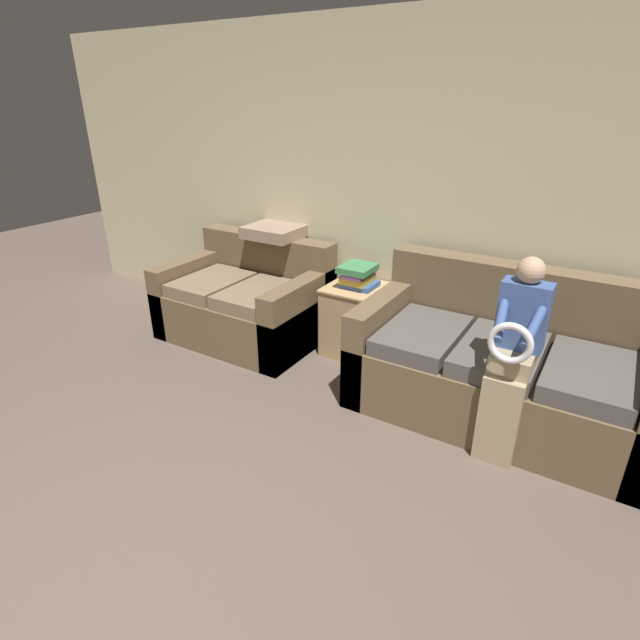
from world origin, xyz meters
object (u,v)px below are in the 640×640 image
at_px(couch_side, 246,303).
at_px(book_stack, 358,276).
at_px(side_shelf, 357,319).
at_px(couch_main, 501,367).
at_px(throw_pillow, 276,231).
at_px(child_left_seated, 513,353).

height_order(couch_side, book_stack, couch_side).
distance_m(couch_side, side_shelf, 1.01).
xyz_separation_m(couch_main, side_shelf, (-1.22, 0.26, -0.03)).
bearing_deg(side_shelf, throw_pillow, 173.10).
xyz_separation_m(couch_side, throw_pillow, (0.11, 0.33, 0.59)).
relative_size(child_left_seated, side_shelf, 2.06).
xyz_separation_m(child_left_seated, side_shelf, (-1.33, 0.68, -0.36)).
xyz_separation_m(couch_side, side_shelf, (0.99, 0.22, -0.01)).
bearing_deg(couch_side, book_stack, 12.51).
bearing_deg(couch_main, throw_pillow, 170.16).
distance_m(couch_side, child_left_seated, 2.39).
height_order(couch_side, child_left_seated, child_left_seated).
bearing_deg(couch_main, book_stack, 168.22).
bearing_deg(child_left_seated, couch_main, 105.55).
distance_m(couch_main, couch_side, 2.21).
height_order(child_left_seated, throw_pillow, child_left_seated).
distance_m(side_shelf, throw_pillow, 1.07).
distance_m(couch_main, child_left_seated, 0.55).
bearing_deg(book_stack, throw_pillow, 172.90).
xyz_separation_m(side_shelf, throw_pillow, (-0.88, 0.11, 0.60)).
height_order(couch_side, side_shelf, couch_side).
relative_size(child_left_seated, book_stack, 3.94).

